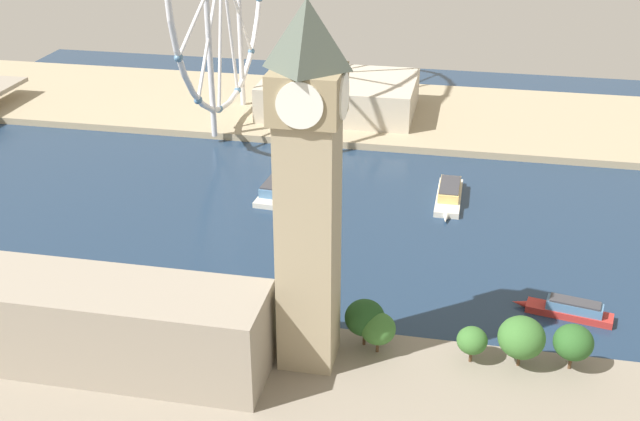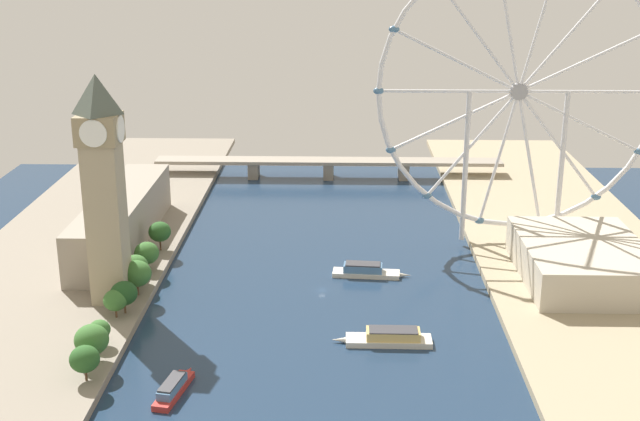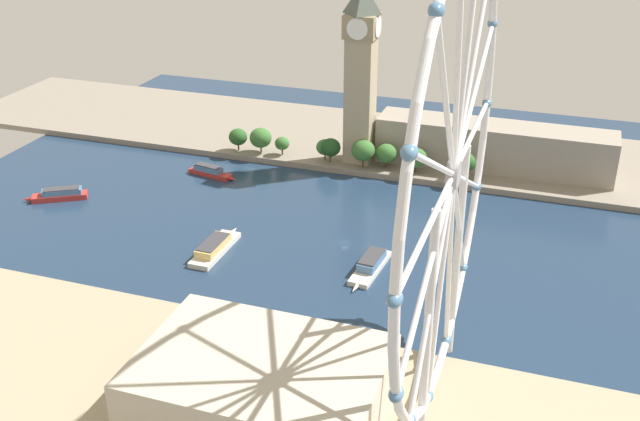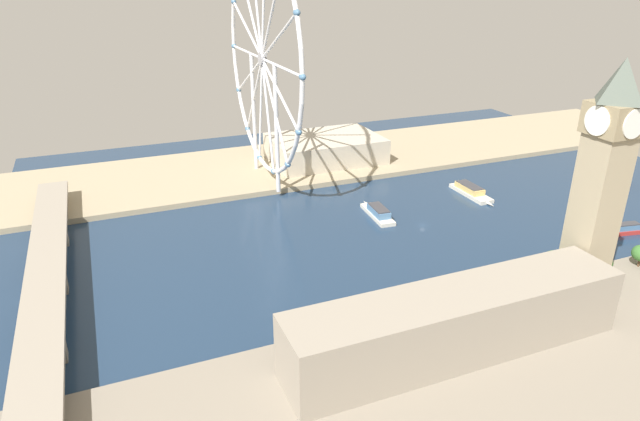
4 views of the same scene
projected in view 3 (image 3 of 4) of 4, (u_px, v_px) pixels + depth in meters
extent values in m
plane|color=#1E334C|center=(345.00, 242.00, 316.31)|extent=(395.37, 395.37, 0.00)
cube|color=gray|center=(407.00, 146.00, 411.55)|extent=(90.00, 520.00, 3.00)
cube|color=tan|center=(229.00, 414.00, 219.76)|extent=(90.00, 520.00, 3.00)
cube|color=tan|center=(360.00, 101.00, 375.90)|extent=(13.17, 13.17, 62.57)
cube|color=#928260|center=(362.00, 26.00, 359.85)|extent=(15.28, 15.28, 10.94)
cylinder|color=white|center=(378.00, 27.00, 357.54)|extent=(10.01, 0.50, 10.01)
cylinder|color=white|center=(346.00, 24.00, 362.15)|extent=(10.01, 0.50, 10.01)
cylinder|color=white|center=(357.00, 29.00, 353.12)|extent=(0.50, 10.01, 10.01)
cylinder|color=white|center=(366.00, 22.00, 366.57)|extent=(0.50, 10.01, 10.01)
cube|color=gray|center=(494.00, 146.00, 375.98)|extent=(22.00, 114.65, 22.22)
cylinder|color=#513823|center=(239.00, 147.00, 400.39)|extent=(0.80, 0.80, 3.76)
ellipsoid|color=#285623|center=(238.00, 137.00, 397.89)|extent=(9.61, 9.61, 8.65)
cylinder|color=#513823|center=(261.00, 149.00, 397.89)|extent=(0.80, 0.80, 3.62)
ellipsoid|color=#386B2D|center=(261.00, 138.00, 395.11)|extent=(11.39, 11.39, 10.25)
cylinder|color=#513823|center=(282.00, 152.00, 395.22)|extent=(0.80, 0.80, 3.20)
ellipsoid|color=#386B2D|center=(282.00, 143.00, 393.21)|extent=(7.53, 7.53, 6.78)
cylinder|color=#513823|center=(325.00, 157.00, 388.87)|extent=(0.80, 0.80, 3.36)
ellipsoid|color=#386B2D|center=(325.00, 147.00, 386.59)|extent=(8.85, 8.85, 7.97)
cylinder|color=#513823|center=(330.00, 159.00, 385.60)|extent=(0.80, 0.80, 4.05)
ellipsoid|color=#1E471E|center=(330.00, 147.00, 382.94)|extent=(10.14, 10.14, 9.13)
cylinder|color=#513823|center=(363.00, 163.00, 379.77)|extent=(0.80, 0.80, 4.39)
ellipsoid|color=#386B2D|center=(363.00, 150.00, 376.79)|extent=(11.54, 11.54, 10.38)
cylinder|color=#513823|center=(386.00, 164.00, 379.51)|extent=(0.80, 0.80, 3.52)
ellipsoid|color=#386B2D|center=(387.00, 153.00, 376.92)|extent=(10.41, 10.41, 9.37)
cylinder|color=#513823|center=(415.00, 169.00, 374.08)|extent=(0.80, 0.80, 3.46)
ellipsoid|color=#386B2D|center=(416.00, 158.00, 371.48)|extent=(10.52, 10.52, 9.47)
cylinder|color=#513823|center=(464.00, 175.00, 366.24)|extent=(0.80, 0.80, 4.86)
ellipsoid|color=#285623|center=(465.00, 162.00, 363.42)|extent=(10.09, 10.09, 9.08)
torus|color=silver|center=(453.00, 174.00, 195.31)|extent=(126.71, 2.37, 126.71)
cylinder|color=#99999E|center=(453.00, 174.00, 195.31)|extent=(7.46, 3.00, 7.46)
cylinder|color=silver|center=(429.00, 227.00, 168.86)|extent=(62.17, 1.42, 1.42)
cylinder|color=silver|center=(435.00, 165.00, 165.59)|extent=(56.63, 1.42, 28.26)
cylinder|color=silver|center=(446.00, 106.00, 168.21)|extent=(39.87, 1.42, 49.49)
cylinder|color=silver|center=(458.00, 64.00, 176.19)|extent=(15.22, 1.42, 60.93)
cylinder|color=silver|center=(468.00, 50.00, 187.96)|extent=(15.22, 1.42, 60.93)
cylinder|color=silver|center=(473.00, 62.00, 201.19)|extent=(39.87, 1.42, 49.49)
cylinder|color=silver|center=(475.00, 92.00, 213.26)|extent=(56.63, 1.42, 28.26)
cylinder|color=silver|center=(472.00, 134.00, 221.77)|extent=(62.17, 1.42, 1.42)
cylinder|color=silver|center=(467.00, 181.00, 225.04)|extent=(56.63, 1.42, 28.26)
cylinder|color=silver|center=(459.00, 226.00, 222.42)|extent=(39.87, 1.42, 49.49)
cylinder|color=silver|center=(449.00, 265.00, 214.44)|extent=(15.22, 1.42, 60.93)
cylinder|color=silver|center=(440.00, 289.00, 202.66)|extent=(15.22, 1.42, 60.93)
cylinder|color=silver|center=(432.00, 294.00, 189.44)|extent=(39.87, 1.42, 49.49)
cylinder|color=silver|center=(428.00, 273.00, 177.37)|extent=(56.63, 1.42, 28.26)
ellipsoid|color=teal|center=(395.00, 299.00, 142.41)|extent=(4.80, 3.20, 3.20)
ellipsoid|color=teal|center=(409.00, 152.00, 135.86)|extent=(4.80, 3.20, 3.20)
ellipsoid|color=teal|center=(436.00, 10.00, 141.10)|extent=(4.80, 3.20, 3.20)
ellipsoid|color=teal|center=(493.00, 23.00, 231.20)|extent=(4.80, 3.20, 3.20)
ellipsoid|color=teal|center=(487.00, 103.00, 248.22)|extent=(4.80, 3.20, 3.20)
ellipsoid|color=teal|center=(477.00, 186.00, 254.76)|extent=(4.80, 3.20, 3.20)
ellipsoid|color=teal|center=(463.00, 267.00, 249.53)|extent=(4.80, 3.20, 3.20)
ellipsoid|color=teal|center=(446.00, 340.00, 233.56)|extent=(4.80, 3.20, 3.20)
ellipsoid|color=teal|center=(428.00, 396.00, 210.02)|extent=(4.80, 3.20, 3.20)
ellipsoid|color=teal|center=(409.00, 421.00, 183.56)|extent=(4.80, 3.20, 3.20)
ellipsoid|color=teal|center=(396.00, 394.00, 159.43)|extent=(4.80, 3.20, 3.20)
cylinder|color=silver|center=(427.00, 335.00, 192.07)|extent=(2.40, 2.40, 69.94)
cylinder|color=silver|center=(457.00, 255.00, 229.11)|extent=(2.40, 2.40, 69.94)
cube|color=#BCB29E|center=(261.00, 382.00, 218.11)|extent=(49.12, 69.37, 15.60)
cube|color=beige|center=(370.00, 268.00, 295.49)|extent=(29.07, 10.19, 1.93)
cone|color=beige|center=(355.00, 289.00, 281.82)|extent=(5.27, 2.33, 1.93)
cube|color=teal|center=(372.00, 260.00, 295.56)|extent=(16.85, 7.96, 3.15)
cube|color=#38383D|center=(372.00, 256.00, 294.75)|extent=(15.20, 7.51, 0.56)
cube|color=#B22D28|center=(210.00, 174.00, 378.63)|extent=(9.81, 23.83, 2.07)
cone|color=#B22D28|center=(233.00, 179.00, 372.57)|extent=(2.83, 4.50, 2.07)
cube|color=teal|center=(208.00, 169.00, 378.13)|extent=(7.37, 15.56, 2.64)
cube|color=#38383D|center=(208.00, 166.00, 377.43)|extent=(6.87, 14.05, 0.54)
cube|color=beige|center=(215.00, 250.00, 308.45)|extent=(30.64, 8.98, 2.09)
cone|color=beige|center=(234.00, 230.00, 323.52)|extent=(5.52, 2.14, 2.09)
cube|color=#DBB766|center=(213.00, 246.00, 306.02)|extent=(19.15, 7.48, 3.10)
cube|color=#38383D|center=(213.00, 242.00, 305.26)|extent=(17.24, 7.12, 0.39)
cube|color=#B22D28|center=(60.00, 197.00, 353.57)|extent=(18.13, 24.39, 2.53)
cone|color=#B22D28|center=(27.00, 199.00, 350.95)|extent=(4.43, 5.08, 2.53)
cube|color=teal|center=(62.00, 192.00, 352.71)|extent=(13.66, 17.85, 2.47)
cube|color=#38383D|center=(61.00, 189.00, 352.07)|extent=(12.54, 16.22, 0.44)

